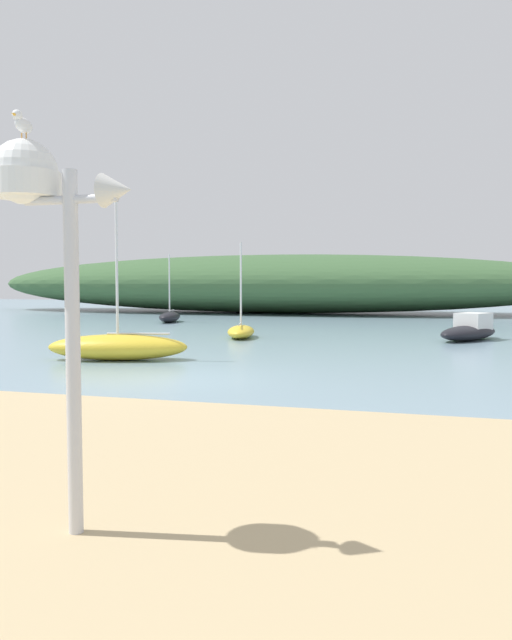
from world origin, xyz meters
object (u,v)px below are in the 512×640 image
Objects in this scene: sailboat_inner_mooring at (170,317)px; motorboat_far_right at (470,330)px; mast_structure at (38,204)px; sailboat_by_sandbar at (241,331)px; sailboat_off_point at (118,347)px; seagull_on_radar at (23,123)px.

motorboat_far_right is (16.05, -7.03, 0.08)m from sailboat_inner_mooring.
mast_structure reaches higher than motorboat_far_right.
sailboat_inner_mooring is 1.00× the size of sailboat_by_sandbar.
sailboat_inner_mooring is 0.79× the size of sailboat_off_point.
sailboat_off_point reaches higher than mast_structure.
seagull_on_radar is at bearing -173.20° from mast_structure.
motorboat_far_right is (4.72, 21.26, -2.52)m from mast_structure.
seagull_on_radar is 0.07× the size of motorboat_far_right.
mast_structure is 0.66m from seagull_on_radar.
sailboat_inner_mooring is at bearing 156.33° from motorboat_far_right.
sailboat_inner_mooring is at bearing 111.82° from mast_structure.
mast_structure is at bearing -64.15° from sailboat_off_point.
motorboat_far_right is at bearing 77.49° from mast_structure.
sailboat_by_sandbar is at bearing 102.10° from seagull_on_radar.
sailboat_inner_mooring is at bearing 108.79° from sailboat_off_point.
sailboat_off_point is (-10.43, -9.46, -0.01)m from motorboat_far_right.
sailboat_inner_mooring is at bearing 129.22° from sailboat_by_sandbar.
sailboat_inner_mooring reaches higher than motorboat_far_right.
mast_structure is 21.92m from motorboat_far_right.
sailboat_inner_mooring is (-11.20, 28.31, -3.25)m from seagull_on_radar.
sailboat_by_sandbar is (-4.36, 19.76, -2.64)m from mast_structure.
sailboat_off_point is (-5.72, 11.80, -2.53)m from mast_structure.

